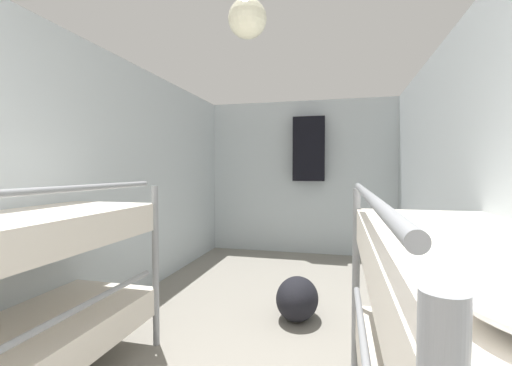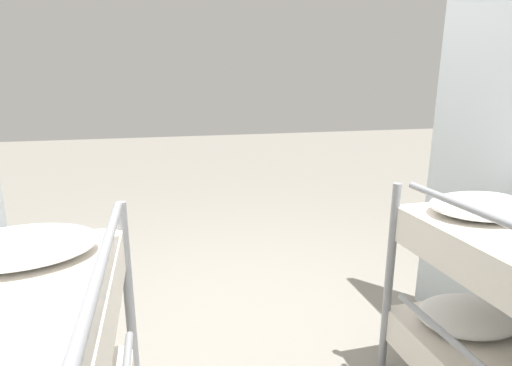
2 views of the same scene
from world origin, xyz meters
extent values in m
cube|color=silver|center=(-1.36, 2.60, 1.10)|extent=(0.06, 5.32, 2.21)
cube|color=silver|center=(1.36, 2.60, 1.10)|extent=(0.06, 5.32, 2.21)
cube|color=silver|center=(0.00, 5.23, 1.10)|extent=(2.77, 0.06, 2.21)
cylinder|color=gray|center=(-0.66, 2.33, 0.55)|extent=(0.04, 0.04, 1.10)
cylinder|color=gray|center=(-0.66, 1.45, 0.54)|extent=(0.03, 1.53, 0.03)
cylinder|color=gray|center=(-0.66, 1.45, 1.12)|extent=(0.03, 1.53, 0.03)
cylinder|color=gray|center=(0.66, 2.33, 0.55)|extent=(0.04, 0.04, 1.10)
cylinder|color=gray|center=(0.66, 1.45, 0.54)|extent=(0.03, 1.53, 0.03)
cube|color=silver|center=(0.99, 1.45, 0.89)|extent=(0.66, 1.80, 0.18)
cylinder|color=gray|center=(0.66, 1.45, 1.12)|extent=(0.03, 1.53, 0.03)
ellipsoid|color=black|center=(0.24, 2.97, 0.17)|extent=(0.34, 0.45, 0.34)
cube|color=black|center=(0.13, 5.08, 1.51)|extent=(0.44, 0.12, 0.90)
sphere|color=#F4EFCC|center=(0.00, 2.31, 2.15)|extent=(0.24, 0.24, 0.24)
camera|label=1|loc=(0.57, 0.24, 1.21)|focal=24.00mm
camera|label=2|loc=(0.50, 2.28, 1.60)|focal=28.00mm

